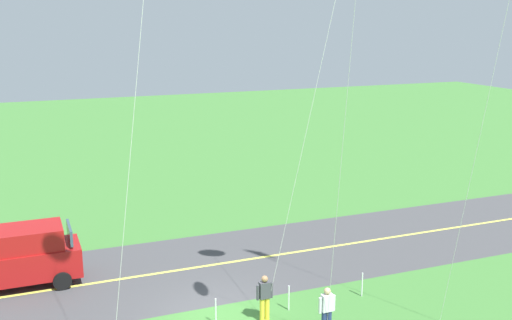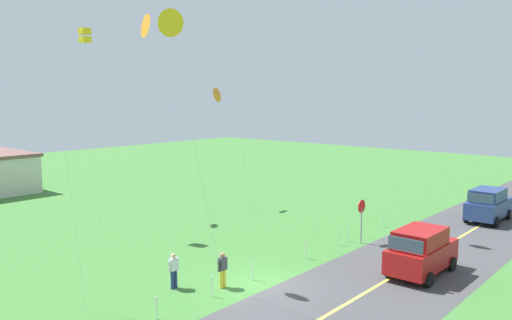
% 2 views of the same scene
% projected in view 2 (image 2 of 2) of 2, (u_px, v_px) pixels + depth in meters
% --- Properties ---
extents(ground_plane, '(120.00, 120.00, 0.10)m').
position_uv_depth(ground_plane, '(261.00, 286.00, 22.97)').
color(ground_plane, '#3D7533').
extents(asphalt_road, '(120.00, 7.00, 0.00)m').
position_uv_depth(asphalt_road, '(338.00, 309.00, 20.37)').
color(asphalt_road, '#424244').
rests_on(asphalt_road, ground).
extents(road_centre_stripe, '(120.00, 0.16, 0.00)m').
position_uv_depth(road_centre_stripe, '(338.00, 309.00, 20.37)').
color(road_centre_stripe, '#E5E04C').
rests_on(road_centre_stripe, asphalt_road).
extents(car_suv_foreground, '(4.40, 2.12, 2.24)m').
position_uv_depth(car_suv_foreground, '(421.00, 251.00, 24.19)').
color(car_suv_foreground, maroon).
rests_on(car_suv_foreground, ground).
extents(car_parked_east_far, '(4.40, 2.12, 2.24)m').
position_uv_depth(car_parked_east_far, '(488.00, 204.00, 34.60)').
color(car_parked_east_far, navy).
rests_on(car_parked_east_far, ground).
extents(stop_sign, '(0.76, 0.08, 2.56)m').
position_uv_depth(stop_sign, '(361.00, 213.00, 29.27)').
color(stop_sign, gray).
rests_on(stop_sign, ground).
extents(person_adult_near, '(0.58, 0.22, 1.60)m').
position_uv_depth(person_adult_near, '(223.00, 269.00, 22.53)').
color(person_adult_near, yellow).
rests_on(person_adult_near, ground).
extents(person_adult_companion, '(0.58, 0.22, 1.60)m').
position_uv_depth(person_adult_companion, '(174.00, 269.00, 22.45)').
color(person_adult_companion, navy).
rests_on(person_adult_companion, ground).
extents(kite_red_low, '(2.79, 0.94, 11.84)m').
position_uv_depth(kite_red_low, '(170.00, 24.00, 20.00)').
color(kite_red_low, silver).
rests_on(kite_red_low, ground).
extents(kite_blue_mid, '(1.02, 2.95, 12.14)m').
position_uv_depth(kite_blue_mid, '(147.00, 27.00, 23.18)').
color(kite_blue_mid, silver).
rests_on(kite_blue_mid, ground).
extents(kite_green_far, '(2.40, 0.82, 9.11)m').
position_uv_depth(kite_green_far, '(218.00, 95.00, 38.71)').
color(kite_green_far, silver).
rests_on(kite_green_far, ground).
extents(kite_orange_near, '(1.61, 3.48, 12.50)m').
position_uv_depth(kite_orange_near, '(85.00, 36.00, 30.69)').
color(kite_orange_near, silver).
rests_on(kite_orange_near, ground).
extents(fence_post_0, '(0.05, 0.05, 0.90)m').
position_uv_depth(fence_post_0, '(157.00, 308.00, 19.35)').
color(fence_post_0, silver).
rests_on(fence_post_0, ground).
extents(fence_post_1, '(0.05, 0.05, 0.90)m').
position_uv_depth(fence_post_1, '(212.00, 287.00, 21.53)').
color(fence_post_1, silver).
rests_on(fence_post_1, ground).
extents(fence_post_2, '(0.05, 0.05, 0.90)m').
position_uv_depth(fence_post_2, '(253.00, 271.00, 23.51)').
color(fence_post_2, silver).
rests_on(fence_post_2, ground).
extents(fence_post_3, '(0.05, 0.05, 0.90)m').
position_uv_depth(fence_post_3, '(305.00, 250.00, 26.65)').
color(fence_post_3, silver).
rests_on(fence_post_3, ground).
extents(fence_post_4, '(0.05, 0.05, 0.90)m').
position_uv_depth(fence_post_4, '(347.00, 234.00, 29.83)').
color(fence_post_4, silver).
rests_on(fence_post_4, ground).
extents(fence_post_5, '(0.05, 0.05, 0.90)m').
position_uv_depth(fence_post_5, '(339.00, 237.00, 29.12)').
color(fence_post_5, silver).
rests_on(fence_post_5, ground).
extents(fence_post_6, '(0.05, 0.05, 0.90)m').
position_uv_depth(fence_post_6, '(382.00, 220.00, 33.11)').
color(fence_post_6, silver).
rests_on(fence_post_6, ground).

